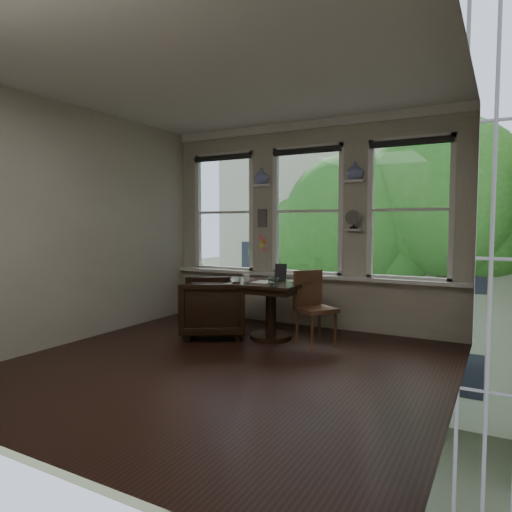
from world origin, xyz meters
The scene contains 25 objects.
ground centered at (0.00, 0.00, 0.00)m, with size 4.50×4.50×0.00m, color black.
ceiling centered at (0.00, 0.00, 3.00)m, with size 4.50×4.50×0.00m, color silver.
wall_back centered at (0.00, 2.25, 1.50)m, with size 4.50×4.50×0.00m, color beige.
wall_front centered at (0.00, -2.25, 1.50)m, with size 4.50×4.50×0.00m, color beige.
wall_left centered at (-2.25, 0.00, 1.50)m, with size 4.50×4.50×0.00m, color beige.
wall_right centered at (2.25, 0.00, 1.50)m, with size 4.50×4.50×0.00m, color beige.
window_left centered at (-1.45, 2.25, 1.70)m, with size 1.10×0.12×1.90m, color white, non-canonical shape.
window_center centered at (0.00, 2.25, 1.70)m, with size 1.10×0.12×1.90m, color white, non-canonical shape.
window_right centered at (1.45, 2.25, 1.70)m, with size 1.10×0.12×1.90m, color white, non-canonical shape.
shelf_left centered at (-0.72, 2.15, 2.10)m, with size 0.26×0.16×0.03m, color white.
shelf_right centered at (0.72, 2.15, 2.10)m, with size 0.26×0.16×0.03m, color white.
intercom centered at (-0.72, 2.18, 1.60)m, with size 0.14×0.06×0.28m, color #59544F.
sticky_notes centered at (-0.72, 2.19, 1.25)m, with size 0.16×0.01×0.24m, color pink, non-canonical shape.
desk_fan centered at (0.72, 2.13, 1.53)m, with size 0.20×0.20×0.24m, color #59544F, non-canonical shape.
vase_left centered at (-0.72, 2.15, 2.24)m, with size 0.24×0.24×0.25m, color silver.
vase_right centered at (0.72, 2.15, 2.24)m, with size 0.24×0.24×0.25m, color silver.
table centered at (-0.11, 1.25, 0.38)m, with size 0.90×0.90×0.75m, color black, non-canonical shape.
armchair_left centered at (-0.86, 1.00, 0.39)m, with size 0.84×0.86×0.78m, color black.
cushion_red centered at (-0.86, 1.00, 0.45)m, with size 0.45×0.45×0.06m, color maroon.
side_chair_right centered at (0.54, 1.22, 0.46)m, with size 0.42×0.42×0.92m, color #473319, non-canonical shape.
laptop centered at (0.26, 1.30, 0.76)m, with size 0.30×0.20×0.02m, color black.
mug centered at (-0.41, 1.14, 0.80)m, with size 0.11×0.11×0.10m, color white.
drinking_glass centered at (0.06, 0.98, 0.80)m, with size 0.14×0.14×0.11m, color white.
tablet centered at (-0.10, 1.53, 0.86)m, with size 0.16×0.02×0.22m, color black.
papers centered at (-0.21, 1.21, 0.75)m, with size 0.22×0.30×0.00m, color silver.
Camera 1 is at (2.57, -4.05, 1.51)m, focal length 32.00 mm.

